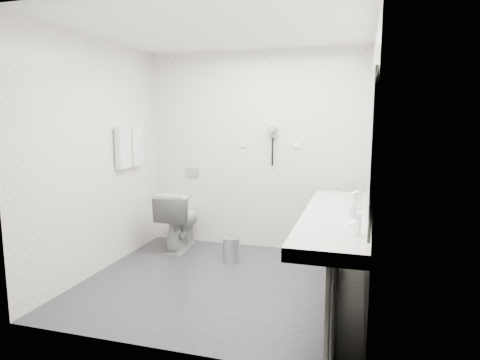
% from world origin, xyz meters
% --- Properties ---
extents(floor, '(2.80, 2.80, 0.00)m').
position_xyz_m(floor, '(0.00, 0.00, 0.00)').
color(floor, '#2E2D34').
rests_on(floor, ground).
extents(ceiling, '(2.80, 2.80, 0.00)m').
position_xyz_m(ceiling, '(0.00, 0.00, 2.50)').
color(ceiling, white).
rests_on(ceiling, wall_back).
extents(wall_back, '(2.80, 0.00, 2.80)m').
position_xyz_m(wall_back, '(0.00, 1.30, 1.25)').
color(wall_back, white).
rests_on(wall_back, floor).
extents(wall_front, '(2.80, 0.00, 2.80)m').
position_xyz_m(wall_front, '(0.00, -1.30, 1.25)').
color(wall_front, white).
rests_on(wall_front, floor).
extents(wall_left, '(0.00, 2.60, 2.60)m').
position_xyz_m(wall_left, '(-1.40, 0.00, 1.25)').
color(wall_left, white).
rests_on(wall_left, floor).
extents(wall_right, '(0.00, 2.60, 2.60)m').
position_xyz_m(wall_right, '(1.40, 0.00, 1.25)').
color(wall_right, white).
rests_on(wall_right, floor).
extents(vanity_counter, '(0.55, 2.20, 0.10)m').
position_xyz_m(vanity_counter, '(1.12, -0.20, 0.80)').
color(vanity_counter, white).
rests_on(vanity_counter, floor).
extents(vanity_panel, '(0.03, 2.15, 0.75)m').
position_xyz_m(vanity_panel, '(1.15, -0.20, 0.38)').
color(vanity_panel, gray).
rests_on(vanity_panel, floor).
extents(vanity_post_near, '(0.06, 0.06, 0.75)m').
position_xyz_m(vanity_post_near, '(1.18, -1.24, 0.38)').
color(vanity_post_near, silver).
rests_on(vanity_post_near, floor).
extents(vanity_post_far, '(0.06, 0.06, 0.75)m').
position_xyz_m(vanity_post_far, '(1.18, 0.84, 0.38)').
color(vanity_post_far, silver).
rests_on(vanity_post_far, floor).
extents(mirror, '(0.02, 2.20, 1.05)m').
position_xyz_m(mirror, '(1.39, -0.20, 1.45)').
color(mirror, '#B2BCC6').
rests_on(mirror, wall_right).
extents(basin_near, '(0.40, 0.31, 0.05)m').
position_xyz_m(basin_near, '(1.12, -0.85, 0.83)').
color(basin_near, white).
rests_on(basin_near, vanity_counter).
extents(basin_far, '(0.40, 0.31, 0.05)m').
position_xyz_m(basin_far, '(1.12, 0.45, 0.83)').
color(basin_far, white).
rests_on(basin_far, vanity_counter).
extents(faucet_near, '(0.04, 0.04, 0.15)m').
position_xyz_m(faucet_near, '(1.32, -0.85, 0.92)').
color(faucet_near, silver).
rests_on(faucet_near, vanity_counter).
extents(faucet_far, '(0.04, 0.04, 0.15)m').
position_xyz_m(faucet_far, '(1.32, 0.45, 0.92)').
color(faucet_far, silver).
rests_on(faucet_far, vanity_counter).
extents(soap_bottle_a, '(0.06, 0.06, 0.09)m').
position_xyz_m(soap_bottle_a, '(1.26, -0.22, 0.90)').
color(soap_bottle_a, beige).
rests_on(soap_bottle_a, vanity_counter).
extents(soap_bottle_c, '(0.06, 0.06, 0.13)m').
position_xyz_m(soap_bottle_c, '(1.28, -0.32, 0.91)').
color(soap_bottle_c, beige).
rests_on(soap_bottle_c, vanity_counter).
extents(glass_left, '(0.07, 0.07, 0.11)m').
position_xyz_m(glass_left, '(1.31, 0.01, 0.90)').
color(glass_left, silver).
rests_on(glass_left, vanity_counter).
extents(glass_right, '(0.06, 0.06, 0.11)m').
position_xyz_m(glass_right, '(1.30, 0.21, 0.90)').
color(glass_right, silver).
rests_on(glass_right, vanity_counter).
extents(toilet, '(0.49, 0.78, 0.76)m').
position_xyz_m(toilet, '(-0.89, 0.92, 0.38)').
color(toilet, white).
rests_on(toilet, floor).
extents(flush_plate, '(0.18, 0.02, 0.12)m').
position_xyz_m(flush_plate, '(-0.85, 1.29, 0.95)').
color(flush_plate, '#B2B5BA').
rests_on(flush_plate, wall_back).
extents(pedal_bin, '(0.24, 0.24, 0.27)m').
position_xyz_m(pedal_bin, '(-0.10, 0.63, 0.14)').
color(pedal_bin, '#B2B5BA').
rests_on(pedal_bin, floor).
extents(bin_lid, '(0.20, 0.20, 0.02)m').
position_xyz_m(bin_lid, '(-0.10, 0.63, 0.28)').
color(bin_lid, '#B2B5BA').
rests_on(bin_lid, pedal_bin).
extents(towel_rail, '(0.02, 0.62, 0.02)m').
position_xyz_m(towel_rail, '(-1.35, 0.55, 1.55)').
color(towel_rail, silver).
rests_on(towel_rail, wall_left).
extents(towel_near, '(0.07, 0.24, 0.48)m').
position_xyz_m(towel_near, '(-1.34, 0.41, 1.33)').
color(towel_near, white).
rests_on(towel_near, towel_rail).
extents(towel_far, '(0.07, 0.24, 0.48)m').
position_xyz_m(towel_far, '(-1.34, 0.69, 1.33)').
color(towel_far, white).
rests_on(towel_far, towel_rail).
extents(dryer_cradle, '(0.10, 0.04, 0.14)m').
position_xyz_m(dryer_cradle, '(0.25, 1.27, 1.50)').
color(dryer_cradle, '#939498').
rests_on(dryer_cradle, wall_back).
extents(dryer_barrel, '(0.08, 0.14, 0.08)m').
position_xyz_m(dryer_barrel, '(0.25, 1.20, 1.53)').
color(dryer_barrel, '#939498').
rests_on(dryer_barrel, dryer_cradle).
extents(dryer_cord, '(0.02, 0.02, 0.35)m').
position_xyz_m(dryer_cord, '(0.25, 1.26, 1.25)').
color(dryer_cord, black).
rests_on(dryer_cord, dryer_cradle).
extents(switch_plate_a, '(0.09, 0.02, 0.09)m').
position_xyz_m(switch_plate_a, '(-0.15, 1.29, 1.35)').
color(switch_plate_a, white).
rests_on(switch_plate_a, wall_back).
extents(switch_plate_b, '(0.09, 0.02, 0.09)m').
position_xyz_m(switch_plate_b, '(0.55, 1.29, 1.35)').
color(switch_plate_b, white).
rests_on(switch_plate_b, wall_back).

